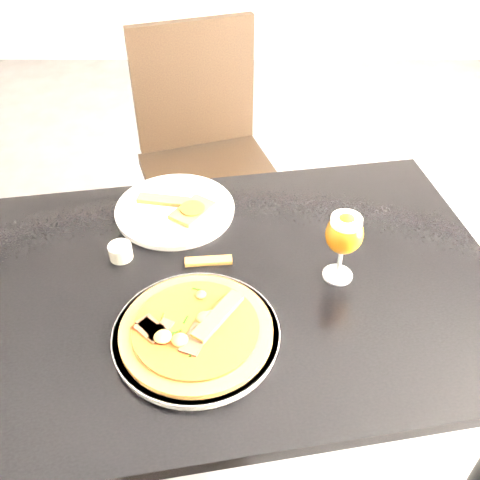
{
  "coord_description": "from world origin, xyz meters",
  "views": [
    {
      "loc": [
        -0.01,
        -0.87,
        1.58
      ],
      "look_at": [
        -0.01,
        -0.0,
        0.83
      ],
      "focal_mm": 40.0,
      "sensor_mm": 36.0,
      "label": 1
    }
  ],
  "objects_px": {
    "dining_table": "(229,309)",
    "pizza": "(196,329)",
    "beer_glass": "(344,234)",
    "chair_far": "(207,157)"
  },
  "relations": [
    {
      "from": "dining_table",
      "to": "pizza",
      "type": "bearing_deg",
      "value": -120.43
    },
    {
      "from": "pizza",
      "to": "beer_glass",
      "type": "height_order",
      "value": "beer_glass"
    },
    {
      "from": "pizza",
      "to": "beer_glass",
      "type": "distance_m",
      "value": 0.36
    },
    {
      "from": "dining_table",
      "to": "beer_glass",
      "type": "bearing_deg",
      "value": -5.63
    },
    {
      "from": "dining_table",
      "to": "beer_glass",
      "type": "distance_m",
      "value": 0.32
    },
    {
      "from": "dining_table",
      "to": "pizza",
      "type": "relative_size",
      "value": 4.43
    },
    {
      "from": "beer_glass",
      "to": "chair_far",
      "type": "bearing_deg",
      "value": 112.33
    },
    {
      "from": "pizza",
      "to": "beer_glass",
      "type": "xyz_separation_m",
      "value": [
        0.3,
        0.17,
        0.09
      ]
    },
    {
      "from": "pizza",
      "to": "dining_table",
      "type": "bearing_deg",
      "value": 69.12
    },
    {
      "from": "chair_far",
      "to": "beer_glass",
      "type": "relative_size",
      "value": 5.92
    }
  ]
}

